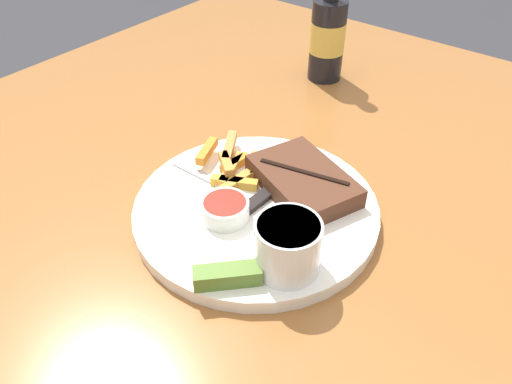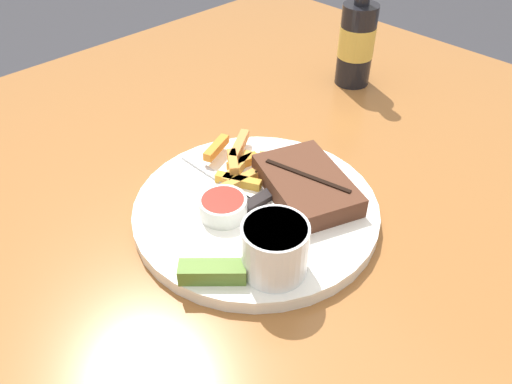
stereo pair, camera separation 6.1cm
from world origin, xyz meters
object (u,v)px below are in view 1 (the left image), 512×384
Objects in this scene: pickle_spear at (227,276)px; steak_portion at (303,181)px; dinner_plate at (256,210)px; dipping_sauce_cup at (225,209)px; beer_bottle at (328,35)px; fork_utensil at (207,179)px; knife_utensil at (273,186)px; coleslaw_cup at (288,244)px.

steak_portion is at bearing 98.02° from pickle_spear.
pickle_spear is (0.05, -0.12, 0.02)m from dinner_plate.
beer_bottle reaches higher than dipping_sauce_cup.
dipping_sauce_cup is (-0.01, -0.04, 0.02)m from dinner_plate.
dipping_sauce_cup is 0.26× the size of beer_bottle.
dinner_plate is 1.87× the size of steak_portion.
fork_utensil is at bearing 139.42° from pickle_spear.
dinner_plate is 0.08m from fork_utensil.
dipping_sauce_cup is at bearing 174.58° from knife_utensil.
steak_portion reaches higher than dipping_sauce_cup.
knife_utensil is at bearing 94.83° from dinner_plate.
dipping_sauce_cup is at bearing -73.82° from beer_bottle.
dinner_plate is at bearing -172.69° from knife_utensil.
dipping_sauce_cup reaches higher than pickle_spear.
steak_portion is 1.22× the size of fork_utensil.
coleslaw_cup is 1.07× the size of pickle_spear.
pickle_spear is 0.50× the size of fork_utensil.
coleslaw_cup is 0.14m from knife_utensil.
steak_portion is 2.81× the size of dipping_sauce_cup.
dinner_plate is at bearing 146.18° from coleslaw_cup.
dinner_plate is 1.35× the size of beer_bottle.
fork_utensil is (-0.17, 0.06, -0.03)m from coleslaw_cup.
dinner_plate is 5.25× the size of dipping_sauce_cup.
dipping_sauce_cup reaches higher than knife_utensil.
pickle_spear reaches higher than fork_utensil.
fork_utensil is at bearing -150.13° from steak_portion.
coleslaw_cup reaches higher than fork_utensil.
fork_utensil is (-0.08, -0.00, 0.01)m from dinner_plate.
steak_portion is at bearing -52.96° from knife_utensil.
coleslaw_cup reaches higher than dipping_sauce_cup.
beer_bottle is (-0.23, 0.44, 0.03)m from coleslaw_cup.
beer_bottle is (-0.13, 0.34, 0.06)m from knife_utensil.
fork_utensil is 0.81× the size of knife_utensil.
knife_utensil is at bearing 132.98° from coleslaw_cup.
steak_portion is (0.03, 0.06, 0.02)m from dinner_plate.
pickle_spear is at bearing -157.51° from knife_utensil.
pickle_spear is at bearing -122.25° from coleslaw_cup.
steak_portion is at bearing -62.47° from beer_bottle.
coleslaw_cup is 1.23× the size of dipping_sauce_cup.
dinner_plate is 1.85× the size of knife_utensil.
dinner_plate is 4.59× the size of pickle_spear.
pickle_spear is (-0.04, -0.06, -0.02)m from coleslaw_cup.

